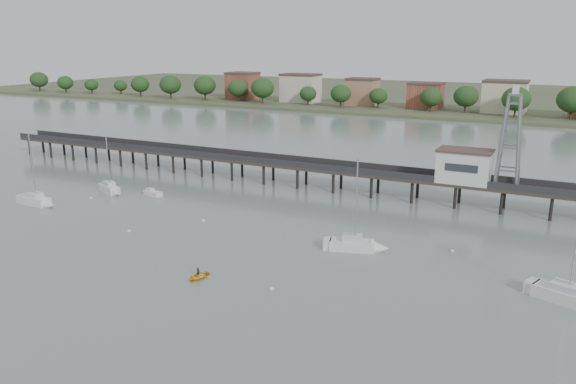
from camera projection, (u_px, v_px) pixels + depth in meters
name	position (u px, v px, depth m)	size (l,w,h in m)	color
ground_plane	(50.00, 342.00, 49.84)	(500.00, 500.00, 0.00)	slate
pier	(319.00, 168.00, 100.65)	(150.00, 5.00, 5.50)	#2D2823
pier_building	(464.00, 166.00, 89.11)	(8.40, 5.40, 5.30)	silver
lattice_tower	(511.00, 141.00, 85.15)	(3.20, 3.20, 15.50)	slate
sailboat_b	(112.00, 190.00, 98.10)	(6.44, 3.96, 10.46)	silver
sailboat_a	(39.00, 202.00, 90.96)	(7.55, 2.57, 12.37)	silver
sailboat_c	(361.00, 246.00, 71.38)	(7.88, 4.27, 12.56)	silver
white_tender	(153.00, 193.00, 96.90)	(3.65, 2.08, 1.34)	silver
yellow_dinghy	(198.00, 278.00, 63.23)	(2.09, 0.61, 2.92)	yellow
dinghy_occupant	(198.00, 278.00, 63.23)	(0.39, 1.08, 0.26)	black
mooring_buoys	(269.00, 247.00, 72.72)	(83.18, 20.76, 0.39)	beige
far_shore	(477.00, 97.00, 256.29)	(500.00, 170.00, 10.40)	#475133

